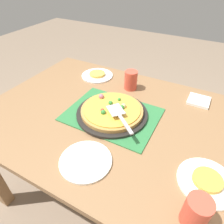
% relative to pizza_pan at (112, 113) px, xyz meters
% --- Properties ---
extents(ground_plane, '(8.00, 8.00, 0.00)m').
position_rel_pizza_pan_xyz_m(ground_plane, '(0.00, 0.00, -0.76)').
color(ground_plane, '#84705B').
extents(dining_table, '(1.40, 1.00, 0.75)m').
position_rel_pizza_pan_xyz_m(dining_table, '(0.00, 0.00, -0.12)').
color(dining_table, olive).
rests_on(dining_table, ground_plane).
extents(placemat, '(0.48, 0.36, 0.01)m').
position_rel_pizza_pan_xyz_m(placemat, '(0.00, 0.00, -0.01)').
color(placemat, '#2D753D').
rests_on(placemat, dining_table).
extents(pizza_pan, '(0.38, 0.38, 0.01)m').
position_rel_pizza_pan_xyz_m(pizza_pan, '(0.00, 0.00, 0.00)').
color(pizza_pan, black).
rests_on(pizza_pan, placemat).
extents(pizza, '(0.33, 0.33, 0.05)m').
position_rel_pizza_pan_xyz_m(pizza, '(0.00, -0.00, 0.02)').
color(pizza, '#B78442').
rests_on(pizza, pizza_pan).
extents(plate_near_left, '(0.22, 0.22, 0.01)m').
position_rel_pizza_pan_xyz_m(plate_near_left, '(-0.51, 0.19, -0.01)').
color(plate_near_left, white).
rests_on(plate_near_left, dining_table).
extents(plate_far_right, '(0.22, 0.22, 0.01)m').
position_rel_pizza_pan_xyz_m(plate_far_right, '(0.30, -0.34, -0.01)').
color(plate_far_right, white).
rests_on(plate_far_right, dining_table).
extents(plate_side, '(0.22, 0.22, 0.01)m').
position_rel_pizza_pan_xyz_m(plate_side, '(-0.05, 0.32, -0.01)').
color(plate_side, white).
rests_on(plate_side, dining_table).
extents(served_slice_left, '(0.11, 0.11, 0.02)m').
position_rel_pizza_pan_xyz_m(served_slice_left, '(-0.51, 0.19, 0.01)').
color(served_slice_left, gold).
rests_on(served_slice_left, plate_near_left).
extents(served_slice_right, '(0.11, 0.11, 0.02)m').
position_rel_pizza_pan_xyz_m(served_slice_right, '(0.30, -0.34, 0.01)').
color(served_slice_right, '#EAB747').
rests_on(served_slice_right, plate_far_right).
extents(cup_near, '(0.08, 0.08, 0.12)m').
position_rel_pizza_pan_xyz_m(cup_near, '(-0.48, 0.36, 0.05)').
color(cup_near, '#E04C38').
rests_on(cup_near, dining_table).
extents(cup_corner, '(0.08, 0.08, 0.12)m').
position_rel_pizza_pan_xyz_m(cup_corner, '(0.03, -0.30, 0.05)').
color(cup_corner, '#E04C38').
rests_on(cup_corner, dining_table).
extents(pizza_server, '(0.20, 0.18, 0.01)m').
position_rel_pizza_pan_xyz_m(pizza_server, '(-0.07, 0.06, 0.06)').
color(pizza_server, silver).
rests_on(pizza_server, pizza).
extents(napkin_stack, '(0.12, 0.12, 0.02)m').
position_rel_pizza_pan_xyz_m(napkin_stack, '(-0.39, -0.35, -0.01)').
color(napkin_stack, white).
rests_on(napkin_stack, dining_table).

